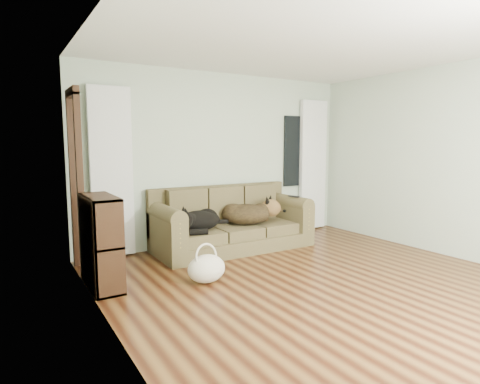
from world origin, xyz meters
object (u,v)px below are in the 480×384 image
tote_bag (206,268)px  bookshelf (101,241)px  sofa (233,218)px  dog_black_lab (197,221)px  dog_shepherd (249,214)px

tote_bag → bookshelf: bookshelf is taller
sofa → dog_black_lab: 0.62m
bookshelf → dog_black_lab: bearing=24.9°
dog_black_lab → bookshelf: size_ratio=0.67×
sofa → bookshelf: size_ratio=2.31×
sofa → dog_shepherd: bearing=-7.9°
sofa → dog_black_lab: (-0.61, -0.07, 0.03)m
sofa → bookshelf: 2.09m
bookshelf → tote_bag: bearing=-21.8°
tote_bag → dog_shepherd: bearing=40.8°
dog_shepherd → bookshelf: size_ratio=0.76×
dog_black_lab → dog_shepherd: dog_shepherd is taller
dog_shepherd → tote_bag: 1.65m
dog_shepherd → sofa: bearing=27.1°
dog_shepherd → bookshelf: bearing=49.6°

